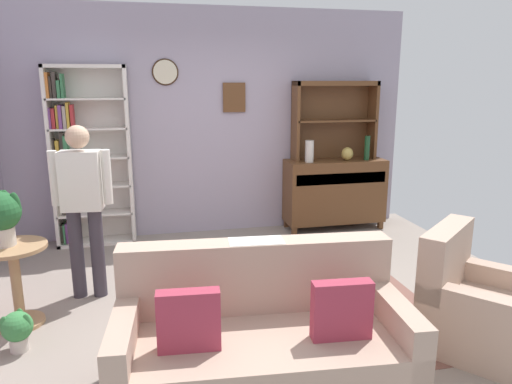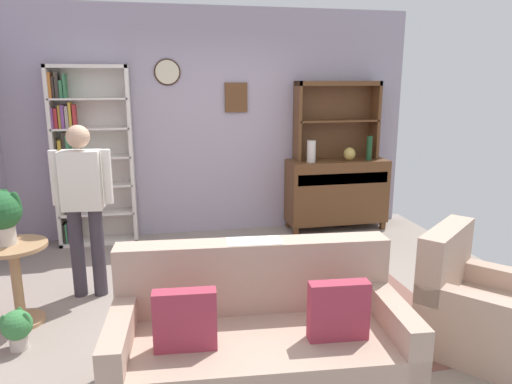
% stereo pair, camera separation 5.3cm
% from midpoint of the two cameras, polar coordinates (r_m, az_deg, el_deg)
% --- Properties ---
extents(ground_plane, '(5.40, 4.60, 0.02)m').
position_cam_midpoint_polar(ground_plane, '(4.38, -0.39, -12.99)').
color(ground_plane, gray).
extents(wall_back, '(5.00, 0.09, 2.80)m').
position_cam_midpoint_polar(wall_back, '(6.05, -4.60, 8.29)').
color(wall_back, '#A399AD').
rests_on(wall_back, ground_plane).
extents(area_rug, '(2.62, 2.03, 0.01)m').
position_cam_midpoint_polar(area_rug, '(4.15, 3.28, -14.33)').
color(area_rug, brown).
rests_on(area_rug, ground_plane).
extents(bookshelf, '(0.90, 0.30, 2.10)m').
position_cam_midpoint_polar(bookshelf, '(5.90, -19.37, 4.00)').
color(bookshelf, silver).
rests_on(bookshelf, ground_plane).
extents(sideboard, '(1.30, 0.45, 0.92)m').
position_cam_midpoint_polar(sideboard, '(6.32, 9.89, 0.14)').
color(sideboard, brown).
rests_on(sideboard, ground_plane).
extents(sideboard_hutch, '(1.10, 0.26, 1.00)m').
position_cam_midpoint_polar(sideboard_hutch, '(6.27, 9.90, 9.74)').
color(sideboard_hutch, brown).
rests_on(sideboard_hutch, sideboard).
extents(vase_tall, '(0.11, 0.11, 0.27)m').
position_cam_midpoint_polar(vase_tall, '(6.01, 6.92, 4.88)').
color(vase_tall, beige).
rests_on(vase_tall, sideboard).
extents(vase_round, '(0.15, 0.15, 0.17)m').
position_cam_midpoint_polar(vase_round, '(6.22, 11.42, 4.51)').
color(vase_round, tan).
rests_on(vase_round, sideboard).
extents(bottle_wine, '(0.07, 0.07, 0.31)m').
position_cam_midpoint_polar(bottle_wine, '(6.30, 13.71, 5.16)').
color(bottle_wine, '#194223').
rests_on(bottle_wine, sideboard).
extents(couch_floral, '(1.87, 1.00, 0.90)m').
position_cam_midpoint_polar(couch_floral, '(3.13, 0.90, -17.78)').
color(couch_floral, tan).
rests_on(couch_floral, ground_plane).
extents(armchair_floral, '(1.07, 1.08, 0.88)m').
position_cam_midpoint_polar(armchair_floral, '(3.91, 25.37, -12.85)').
color(armchair_floral, tan).
rests_on(armchair_floral, ground_plane).
extents(plant_stand, '(0.52, 0.52, 0.67)m').
position_cam_midpoint_polar(plant_stand, '(4.28, -26.57, -8.92)').
color(plant_stand, '#A87F56').
rests_on(plant_stand, ground_plane).
extents(potted_plant_large, '(0.31, 0.31, 0.43)m').
position_cam_midpoint_polar(potted_plant_large, '(4.16, -27.96, -2.27)').
color(potted_plant_large, beige).
rests_on(potted_plant_large, plant_stand).
extents(potted_plant_small, '(0.22, 0.22, 0.30)m').
position_cam_midpoint_polar(potted_plant_small, '(3.98, -26.45, -14.32)').
color(potted_plant_small, beige).
rests_on(potted_plant_small, ground_plane).
extents(person_reading, '(0.53, 0.23, 1.56)m').
position_cam_midpoint_polar(person_reading, '(4.43, -19.74, -0.83)').
color(person_reading, '#38333D').
rests_on(person_reading, ground_plane).
extents(coffee_table, '(0.80, 0.50, 0.42)m').
position_cam_midpoint_polar(coffee_table, '(4.00, -0.60, -9.89)').
color(coffee_table, brown).
rests_on(coffee_table, ground_plane).
extents(book_stack, '(0.22, 0.12, 0.11)m').
position_cam_midpoint_polar(book_stack, '(3.92, -0.61, -8.51)').
color(book_stack, gold).
rests_on(book_stack, coffee_table).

